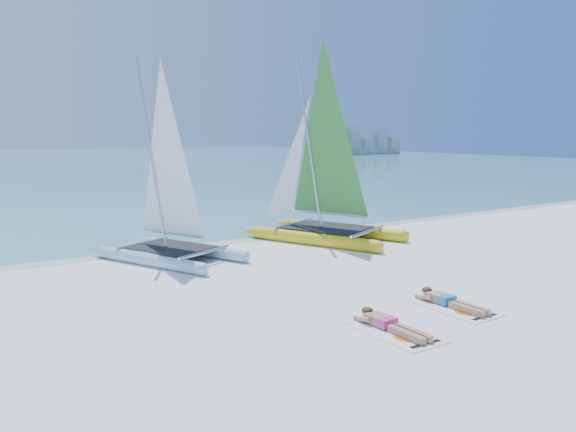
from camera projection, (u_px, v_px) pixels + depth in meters
The scene contains 10 objects.
ground at pixel (338, 271), 15.18m from camera, with size 140.00×140.00×0.00m, color white.
sea at pixel (17, 163), 67.60m from camera, with size 140.00×115.00×0.01m, color #7CC4CE.
wet_sand_strip at pixel (242, 239), 19.75m from camera, with size 140.00×1.40×0.01m, color silver.
distant_skyline at pixel (365, 143), 95.19m from camera, with size 14.00×2.00×5.00m.
catamaran_blue at pixel (168, 198), 16.23m from camera, with size 3.76×4.93×6.08m.
catamaran_yellow at pixel (315, 174), 19.45m from camera, with size 4.43×5.83×7.18m.
towel_a at pixel (396, 332), 10.49m from camera, with size 1.00×1.85×0.02m, color white.
sunbather_a at pixel (389, 323), 10.63m from camera, with size 0.37×1.73×0.26m.
towel_b at pixel (455, 308), 11.93m from camera, with size 1.00×1.85×0.02m, color white.
sunbather_b at pixel (448, 301), 12.08m from camera, with size 0.37×1.73×0.26m.
Camera 1 is at (-9.14, -11.71, 3.70)m, focal length 35.00 mm.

